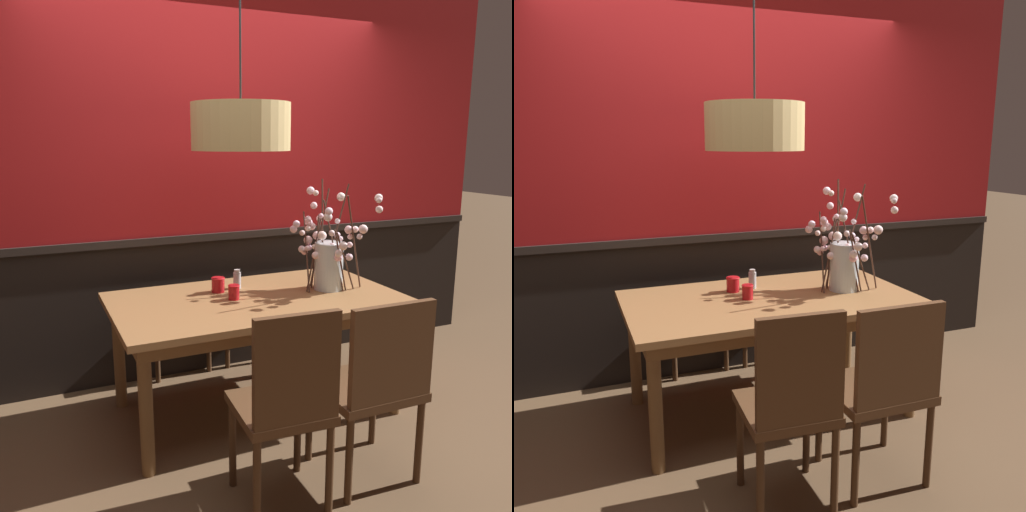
% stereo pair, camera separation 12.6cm
% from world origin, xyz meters
% --- Properties ---
extents(ground_plane, '(24.00, 24.00, 0.00)m').
position_xyz_m(ground_plane, '(0.00, 0.00, 0.00)').
color(ground_plane, brown).
extents(back_wall, '(4.54, 0.14, 2.91)m').
position_xyz_m(back_wall, '(0.00, 0.76, 1.44)').
color(back_wall, black).
rests_on(back_wall, ground).
extents(dining_table, '(1.70, 0.95, 0.73)m').
position_xyz_m(dining_table, '(0.00, 0.00, 0.65)').
color(dining_table, olive).
rests_on(dining_table, ground).
extents(chair_far_side_left, '(0.47, 0.43, 0.93)m').
position_xyz_m(chair_far_side_left, '(-0.30, 0.88, 0.52)').
color(chair_far_side_left, '#4C301C').
rests_on(chair_far_side_left, ground).
extents(chair_near_side_left, '(0.43, 0.43, 0.97)m').
position_xyz_m(chair_near_side_left, '(-0.25, -0.90, 0.54)').
color(chair_near_side_left, '#4C301C').
rests_on(chair_near_side_left, ground).
extents(chair_far_side_right, '(0.44, 0.42, 0.95)m').
position_xyz_m(chair_far_side_right, '(0.25, 0.89, 0.53)').
color(chair_far_side_right, '#4C301C').
rests_on(chair_far_side_right, ground).
extents(chair_near_side_right, '(0.46, 0.44, 0.94)m').
position_xyz_m(chair_near_side_right, '(0.23, -0.87, 0.53)').
color(chair_near_side_right, '#4C301C').
rests_on(chair_near_side_right, ground).
extents(vase_with_blossoms, '(0.43, 0.49, 0.68)m').
position_xyz_m(vase_with_blossoms, '(0.48, -0.03, 0.93)').
color(vase_with_blossoms, silver).
rests_on(vase_with_blossoms, dining_table).
extents(candle_holder_nearer_center, '(0.08, 0.08, 0.09)m').
position_xyz_m(candle_holder_nearer_center, '(-0.17, 0.19, 0.78)').
color(candle_holder_nearer_center, red).
rests_on(candle_holder_nearer_center, dining_table).
extents(candle_holder_nearer_edge, '(0.07, 0.07, 0.09)m').
position_xyz_m(candle_holder_nearer_edge, '(-0.14, 0.01, 0.78)').
color(candle_holder_nearer_edge, red).
rests_on(candle_holder_nearer_edge, dining_table).
extents(condiment_bottle, '(0.05, 0.05, 0.12)m').
position_xyz_m(condiment_bottle, '(-0.03, 0.22, 0.79)').
color(condiment_bottle, '#ADADB2').
rests_on(condiment_bottle, dining_table).
extents(pendant_lamp, '(0.56, 0.56, 1.31)m').
position_xyz_m(pendant_lamp, '(-0.08, 0.02, 1.72)').
color(pendant_lamp, tan).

